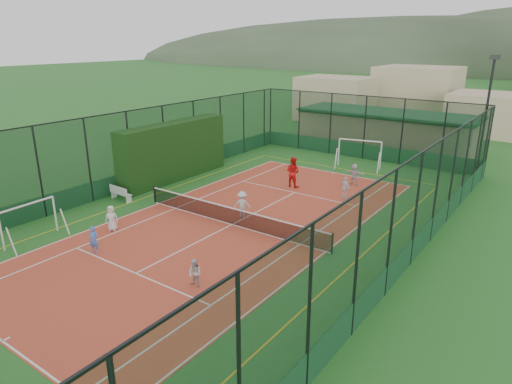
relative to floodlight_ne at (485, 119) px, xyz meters
The scene contains 18 objects.
ground 19.15m from the floodlight_ne, 117.39° to the right, with size 300.00×300.00×0.00m, color #2C6422.
court_slab 19.14m from the floodlight_ne, 117.39° to the right, with size 11.17×23.97×0.01m, color #BC3D29.
tennis_net 19.04m from the floodlight_ne, 117.39° to the right, with size 11.67×0.12×1.06m, color black, non-canonical shape.
perimeter_fence 18.77m from the floodlight_ne, 117.39° to the right, with size 18.12×34.12×5.00m, color black, non-canonical shape.
floodlight_ne is the anchor object (origin of this frame).
clubhouse 10.47m from the floodlight_ne, 147.88° to the left, with size 15.20×7.20×3.15m, color tan, non-canonical shape.
hedge_left 21.09m from the floodlight_ne, 143.67° to the right, with size 1.34×8.95×3.91m, color black.
white_bench 24.23m from the floodlight_ne, 133.21° to the right, with size 1.64×0.45×0.92m, color white, non-canonical shape.
futsal_goal_near 28.37m from the floodlight_ne, 122.75° to the right, with size 0.82×2.83×1.83m, color white, non-canonical shape.
futsal_goal_far 8.65m from the floodlight_ne, 163.08° to the right, with size 3.22×0.94×2.08m, color white, non-canonical shape.
child_near_left 24.71m from the floodlight_ne, 122.25° to the right, with size 0.64×0.42×1.32m, color silver.
child_near_mid 25.81m from the floodlight_ne, 117.03° to the right, with size 0.46×0.30×1.27m, color #4A7AD3.
child_near_right 23.34m from the floodlight_ne, 104.76° to the right, with size 0.56×0.43×1.15m, color silver.
child_far_left 18.06m from the floodlight_ne, 119.77° to the right, with size 0.94×0.54×1.46m, color silver.
child_far_right 11.46m from the floodlight_ne, 120.48° to the right, with size 0.81×0.34×1.37m, color white.
child_far_back 9.63m from the floodlight_ne, 134.23° to the right, with size 1.32×0.42×1.42m, color silver.
coach 13.51m from the floodlight_ne, 135.52° to the right, with size 0.96×0.75×1.99m, color red.
tennis_balls 17.63m from the floodlight_ne, 117.32° to the right, with size 5.23×1.23×0.07m.
Camera 1 is at (13.86, -17.17, 9.30)m, focal length 32.00 mm.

